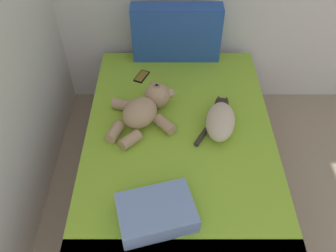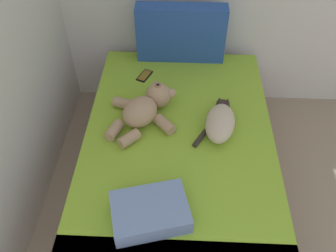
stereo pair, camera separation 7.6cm
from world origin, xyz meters
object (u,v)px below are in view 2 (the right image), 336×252
cat (220,121)px  cell_phone (145,76)px  teddy_bear (145,108)px  throw_pillow (150,212)px  patterned_cushion (181,33)px  bed (178,166)px

cat → cell_phone: (-0.55, 0.54, -0.07)m
teddy_bear → cell_phone: 0.45m
teddy_bear → throw_pillow: teddy_bear is taller
patterned_cushion → throw_pillow: size_ratio=1.74×
patterned_cushion → teddy_bear: patterned_cushion is taller
teddy_bear → throw_pillow: (0.09, -0.78, -0.03)m
cat → throw_pillow: 0.79m
throw_pillow → patterned_cushion: bearing=85.0°
cell_phone → throw_pillow: (0.14, -1.22, 0.05)m
bed → patterned_cushion: patterned_cushion is taller
cat → throw_pillow: size_ratio=1.05×
patterned_cushion → cell_phone: patterned_cushion is taller
bed → cell_phone: (-0.28, 0.65, 0.28)m
teddy_bear → cat: bearing=-11.1°
patterned_cushion → teddy_bear: 0.75m
patterned_cushion → cat: patterned_cushion is taller
bed → patterned_cushion: size_ratio=2.92×
cat → teddy_bear: (-0.50, 0.10, 0.01)m
bed → teddy_bear: 0.48m
cell_phone → throw_pillow: bearing=-83.3°
throw_pillow → cell_phone: bearing=96.7°
bed → throw_pillow: (-0.14, -0.57, 0.33)m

